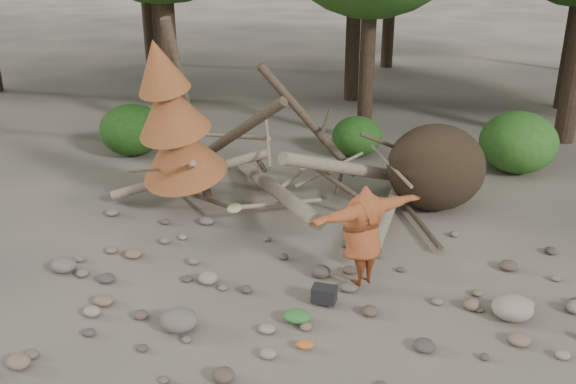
# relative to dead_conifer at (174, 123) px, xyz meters

# --- Properties ---
(ground) EXTENTS (120.00, 120.00, 0.00)m
(ground) POSITION_rel_dead_conifer_xyz_m (3.12, -3.37, -2.11)
(ground) COLOR #514C44
(ground) RESTS_ON ground
(deadfall_pile) EXTENTS (8.55, 5.24, 3.30)m
(deadfall_pile) POSITION_rel_dead_conifer_xyz_m (5.13, 0.87, -1.16)
(deadfall_pile) COLOR #332619
(deadfall_pile) RESTS_ON ground
(dead_conifer) EXTENTS (2.06, 2.16, 4.35)m
(dead_conifer) POSITION_rel_dead_conifer_xyz_m (0.00, 0.00, 0.00)
(dead_conifer) COLOR #4C3F30
(dead_conifer) RESTS_ON ground
(bush_left) EXTENTS (1.80, 1.80, 1.44)m
(bush_left) POSITION_rel_dead_conifer_xyz_m (-2.38, 3.83, -1.39)
(bush_left) COLOR #1E4713
(bush_left) RESTS_ON ground
(bush_mid) EXTENTS (1.40, 1.40, 1.12)m
(bush_mid) POSITION_rel_dead_conifer_xyz_m (3.92, 4.43, -1.55)
(bush_mid) COLOR #285A1A
(bush_mid) RESTS_ON ground
(bush_right) EXTENTS (2.00, 2.00, 1.60)m
(bush_right) POSITION_rel_dead_conifer_xyz_m (8.12, 3.63, -1.31)
(bush_right) COLOR #326B21
(bush_right) RESTS_ON ground
(frisbee_thrower) EXTENTS (3.43, 1.87, 1.88)m
(frisbee_thrower) POSITION_rel_dead_conifer_xyz_m (4.09, -2.77, -1.09)
(frisbee_thrower) COLOR brown
(frisbee_thrower) RESTS_ON ground
(backpack) EXTENTS (0.45, 0.34, 0.27)m
(backpack) POSITION_rel_dead_conifer_xyz_m (3.48, -3.45, -1.97)
(backpack) COLOR black
(backpack) RESTS_ON ground
(cloth_green) EXTENTS (0.46, 0.38, 0.17)m
(cloth_green) POSITION_rel_dead_conifer_xyz_m (3.08, -4.07, -2.03)
(cloth_green) COLOR #2E6C2B
(cloth_green) RESTS_ON ground
(cloth_orange) EXTENTS (0.26, 0.22, 0.10)m
(cloth_orange) POSITION_rel_dead_conifer_xyz_m (3.27, -4.76, -2.06)
(cloth_orange) COLOR #C55D21
(cloth_orange) RESTS_ON ground
(boulder_front_left) EXTENTS (0.61, 0.55, 0.37)m
(boulder_front_left) POSITION_rel_dead_conifer_xyz_m (1.22, -4.47, -1.93)
(boulder_front_left) COLOR #645E53
(boulder_front_left) RESTS_ON ground
(boulder_mid_right) EXTENTS (0.68, 0.61, 0.41)m
(boulder_mid_right) POSITION_rel_dead_conifer_xyz_m (6.59, -3.53, -1.91)
(boulder_mid_right) COLOR gray
(boulder_mid_right) RESTS_ON ground
(boulder_mid_left) EXTENTS (0.47, 0.43, 0.28)m
(boulder_mid_left) POSITION_rel_dead_conifer_xyz_m (-1.44, -2.87, -1.97)
(boulder_mid_left) COLOR #675E57
(boulder_mid_left) RESTS_ON ground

